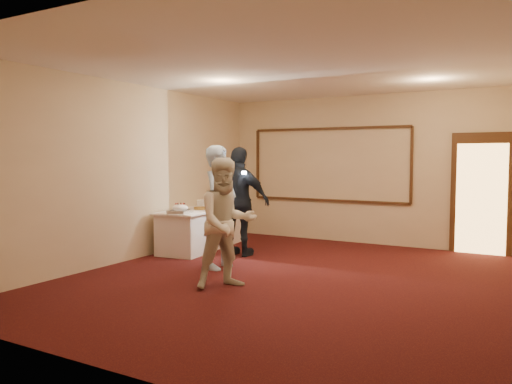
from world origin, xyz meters
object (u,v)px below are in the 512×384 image
cupcake_stand (220,197)px  woman (227,223)px  man (220,207)px  buffet_table (201,228)px  plate_stack_a (202,204)px  tart (200,209)px  pavlova_tray (180,209)px  guest (240,202)px  plate_stack_b (216,203)px

cupcake_stand → woman: 3.68m
woman → man: bearing=73.9°
buffet_table → cupcake_stand: bearing=98.6°
plate_stack_a → tart: plate_stack_a is taller
buffet_table → man: man is taller
pavlova_tray → cupcake_stand: 1.69m
cupcake_stand → guest: (1.14, -1.07, 0.04)m
pavlova_tray → tart: pavlova_tray is taller
buffet_table → guest: (1.01, -0.25, 0.58)m
plate_stack_a → plate_stack_b: size_ratio=0.97×
cupcake_stand → guest: bearing=-43.3°
man → cupcake_stand: bearing=30.2°
guest → pavlova_tray: bearing=31.3°
guest → tart: bearing=-4.4°
buffet_table → plate_stack_a: (0.02, 0.00, 0.47)m
man → pavlova_tray: bearing=66.4°
pavlova_tray → woman: woman is taller
plate_stack_b → woman: (1.88, -2.52, 0.02)m
plate_stack_a → guest: (1.00, -0.25, 0.12)m
woman → tart: bearing=79.5°
buffet_table → plate_stack_a: plate_stack_a is taller
plate_stack_b → tart: plate_stack_b is taller
pavlova_tray → man: man is taller
cupcake_stand → man: bearing=-56.3°
pavlova_tray → cupcake_stand: cupcake_stand is taller
buffet_table → woman: bearing=-47.7°
pavlova_tray → man: (1.11, -0.40, 0.13)m
plate_stack_b → woman: 3.15m
tart → woman: bearing=-46.7°
plate_stack_a → woman: size_ratio=0.11×
cupcake_stand → guest: size_ratio=0.23×
buffet_table → woman: size_ratio=1.29×
pavlova_tray → plate_stack_b: size_ratio=2.37×
pavlova_tray → guest: 1.05m
pavlova_tray → man: size_ratio=0.25×
man → guest: same height
cupcake_stand → plate_stack_b: size_ratio=2.15×
plate_stack_a → plate_stack_b: 0.35m
woman → guest: 2.17m
plate_stack_b → guest: bearing=-32.9°
plate_stack_a → plate_stack_b: bearing=75.0°
tart → plate_stack_b: bearing=93.9°
cupcake_stand → plate_stack_a: bearing=-80.4°
pavlova_tray → cupcake_stand: bearing=99.4°
buffet_table → pavlova_tray: 0.97m
pavlova_tray → man: bearing=-20.1°
buffet_table → guest: 1.19m
cupcake_stand → tart: (0.27, -1.06, -0.13)m
plate_stack_a → cupcake_stand: bearing=99.6°
buffet_table → tart: tart is taller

